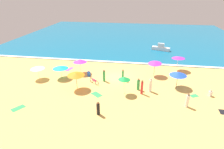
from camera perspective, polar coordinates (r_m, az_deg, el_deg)
ground_plane at (r=27.75m, az=1.26°, el=-0.91°), size 60.00×60.00×0.00m
ocean_water at (r=54.25m, az=5.36°, el=11.86°), size 60.00×44.00×0.10m
wave_breaker_foam at (r=33.47m, az=2.73°, el=3.86°), size 57.00×0.70×0.01m
beach_umbrella_0 at (r=28.83m, az=-22.14°, el=1.96°), size 2.35×2.36×1.91m
beach_umbrella_1 at (r=28.07m, az=-15.70°, el=2.23°), size 2.44×2.45×1.93m
beach_umbrella_2 at (r=25.80m, az=19.87°, el=0.20°), size 2.99×2.99×2.16m
beach_umbrella_3 at (r=31.49m, az=19.92°, el=5.03°), size 2.92×2.92×2.40m
beach_umbrella_4 at (r=24.25m, az=-11.14°, el=0.12°), size 2.93×2.94×2.31m
beach_umbrella_5 at (r=22.67m, az=3.84°, el=-1.17°), size 1.64×1.63×2.34m
beach_umbrella_6 at (r=28.37m, az=13.20°, el=3.66°), size 2.84×2.85×2.40m
beach_umbrella_7 at (r=29.04m, az=-9.91°, el=4.22°), size 2.87×2.88×2.27m
parked_bicycle at (r=25.86m, az=-5.57°, el=-2.10°), size 1.52×1.10×0.76m
beachgoer_0 at (r=26.55m, az=3.38°, el=-0.18°), size 0.39×0.39×1.73m
beachgoer_1 at (r=24.10m, az=11.86°, el=-3.32°), size 0.52×0.52×1.89m
beachgoer_2 at (r=25.90m, az=28.21°, el=-5.16°), size 0.51×0.51×0.87m
beachgoer_3 at (r=24.33m, az=8.16°, el=-3.06°), size 0.54×0.54×1.63m
beachgoer_4 at (r=26.31m, az=-2.48°, el=-0.41°), size 0.38×0.38×1.76m
beachgoer_5 at (r=23.35m, az=9.27°, el=-3.88°), size 0.38×0.38×1.93m
beachgoer_6 at (r=19.57m, az=-4.31°, el=-10.47°), size 0.46×0.46×1.57m
beachgoer_7 at (r=22.30m, az=22.37°, el=-7.55°), size 0.48×0.48×1.69m
beachgoer_8 at (r=28.25m, az=-7.20°, el=0.27°), size 0.53×0.53×0.93m
beach_towel_0 at (r=25.22m, az=24.15°, el=-6.05°), size 1.23×1.09×0.01m
beach_towel_2 at (r=23.40m, az=-4.77°, el=-6.20°), size 1.68×1.58×0.01m
beach_towel_3 at (r=23.33m, az=-27.10°, el=-9.28°), size 1.46×1.65×0.01m
beach_towel_4 at (r=31.47m, az=-12.99°, el=1.64°), size 1.04×1.81×0.01m
small_boat_0 at (r=41.62m, az=14.89°, el=7.98°), size 3.93×2.15×1.54m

